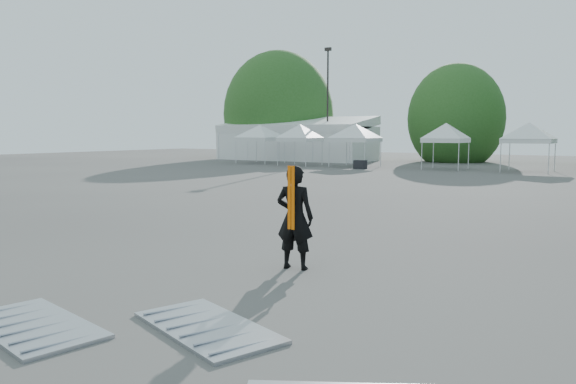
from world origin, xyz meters
The scene contains 14 objects.
ground centered at (0.00, 0.00, 0.00)m, with size 120.00×120.00×0.00m, color #474442.
marquee centered at (-22.00, 35.00, 1.97)m, with size 15.00×6.25×4.23m.
light_pole_west centered at (-18.00, 34.00, 5.77)m, with size 0.60×0.25×10.30m.
tree_far_w centered at (-26.00, 38.00, 4.54)m, with size 4.80×4.80×7.30m.
tree_mid_w centered at (-8.00, 40.00, 3.93)m, with size 4.16×4.16×6.33m.
tent_a centered at (-21.58, 28.40, 3.06)m, with size 4.59×4.59×3.88m.
tent_b centered at (-16.95, 27.38, 3.06)m, with size 4.01×4.01×3.88m.
tent_c centered at (-12.27, 27.88, 3.06)m, with size 4.51×4.51×3.88m.
tent_d centered at (-5.45, 28.56, 3.06)m, with size 3.97×3.97×3.88m.
tent_e centered at (0.06, 28.84, 3.06)m, with size 4.43×4.43×3.88m.
man centered at (0.96, -2.62, 1.00)m, with size 0.81×0.61×2.00m.
barrier_left centered at (-0.28, -7.30, 0.04)m, with size 2.47×1.59×0.07m.
barrier_mid centered at (1.73, -6.09, 0.04)m, with size 2.48×1.81×0.07m.
crate_west centered at (-10.86, 25.79, 0.32)m, with size 0.82×0.64×0.64m, color black.
Camera 1 is at (6.51, -11.65, 2.60)m, focal length 35.00 mm.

